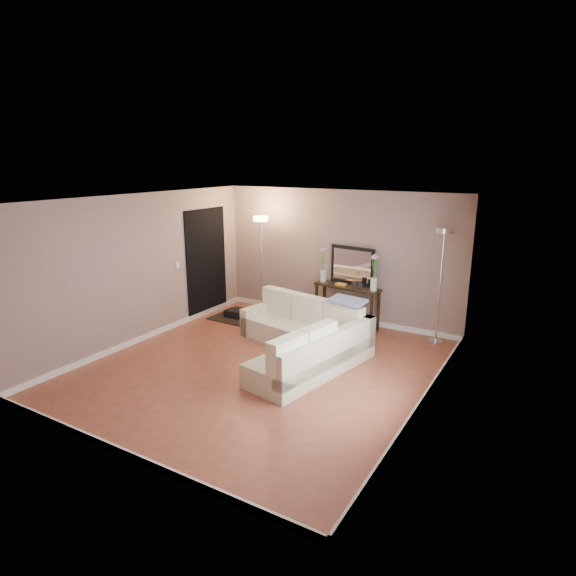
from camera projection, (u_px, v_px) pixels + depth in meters
The scene contains 23 objects.
floor at pixel (262, 367), 7.54m from camera, with size 5.00×5.50×0.01m, color #954D36.
ceiling at pixel (260, 199), 6.87m from camera, with size 5.00×5.50×0.01m, color white.
wall_back at pixel (338, 256), 9.50m from camera, with size 5.00×0.02×2.60m, color gray.
wall_front at pixel (111, 347), 4.91m from camera, with size 5.00×0.02×2.60m, color gray.
wall_left at pixel (142, 268), 8.44m from camera, with size 0.02×5.50×2.60m, color gray.
wall_right at pixel (429, 313), 5.97m from camera, with size 0.02×5.50×2.60m, color gray.
baseboard_back at pixel (336, 317), 9.80m from camera, with size 5.00×0.03×0.10m, color white.
baseboard_front at pixel (124, 453), 5.25m from camera, with size 5.00×0.03×0.10m, color white.
baseboard_left at pixel (148, 335), 8.75m from camera, with size 0.03×5.50×0.10m, color white.
baseboard_right at pixel (420, 404), 6.31m from camera, with size 0.03×5.50×0.10m, color white.
doorway at pixel (207, 262), 9.89m from camera, with size 0.02×1.20×2.20m, color black.
switch_plate at pixel (177, 265), 9.16m from camera, with size 0.02×0.08×0.12m, color white.
sectional_sofa at pixel (305, 338), 7.90m from camera, with size 2.49×2.69×0.84m.
throw_blanket at pixel (347, 301), 7.88m from camera, with size 0.60×0.35×0.05m, color gray.
console_table at pixel (343, 303), 9.33m from camera, with size 1.35×0.51×0.81m.
leaning_mirror at pixel (352, 265), 9.23m from camera, with size 0.93×0.16×0.73m.
table_decor at pixel (346, 285), 9.16m from camera, with size 0.56×0.16×0.13m.
flower_vase_left at pixel (323, 267), 9.45m from camera, with size 0.16×0.14×0.69m.
flower_vase_right at pixel (374, 275), 8.79m from camera, with size 0.16×0.14×0.69m.
floor_lamp_lit at pixel (261, 246), 9.76m from camera, with size 0.30×0.30×2.05m.
floor_lamp_unlit at pixel (442, 263), 8.18m from camera, with size 0.36×0.36×2.05m.
charcoal_rug at pixel (247, 318), 9.87m from camera, with size 1.34×1.00×0.02m, color black.
black_bag at pixel (235, 316), 9.90m from camera, with size 0.38×0.27×0.24m, color black.
Camera 1 is at (3.89, -5.79, 3.15)m, focal length 30.00 mm.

